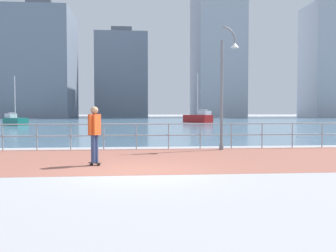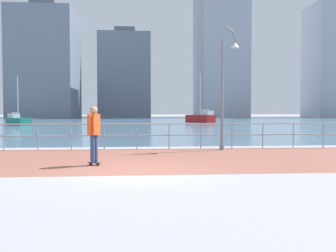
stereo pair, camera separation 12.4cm
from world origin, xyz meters
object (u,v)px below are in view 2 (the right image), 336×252
skateboarder (94,130)px  sailboat_gray (18,121)px  lamppost (226,82)px  sailboat_red (201,118)px

skateboarder → sailboat_gray: 34.30m
lamppost → sailboat_gray: sailboat_gray is taller
skateboarder → sailboat_red: (10.18, 40.51, -0.42)m
sailboat_gray → lamppost: bearing=-57.8°
sailboat_red → sailboat_gray: sailboat_red is taller
lamppost → sailboat_red: (5.14, 36.45, -2.23)m
lamppost → sailboat_red: size_ratio=0.75×
skateboarder → sailboat_gray: size_ratio=0.32×
sailboat_red → sailboat_gray: (-22.68, -8.57, -0.13)m
skateboarder → sailboat_red: sailboat_red is taller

